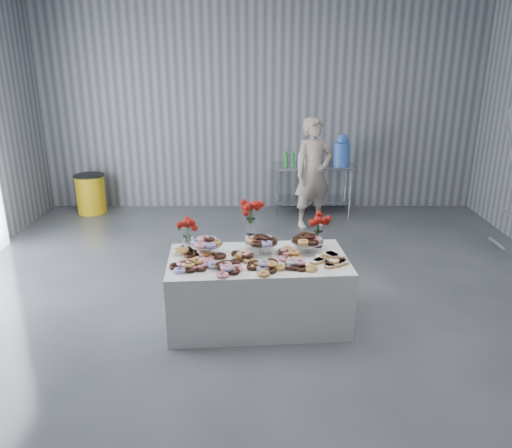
{
  "coord_description": "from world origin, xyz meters",
  "views": [
    {
      "loc": [
        -0.08,
        -4.74,
        2.83
      ],
      "look_at": [
        -0.08,
        0.69,
        0.95
      ],
      "focal_mm": 35.0,
      "sensor_mm": 36.0,
      "label": 1
    }
  ],
  "objects": [
    {
      "name": "bouquet_center",
      "position": [
        -0.13,
        0.49,
        1.13
      ],
      "size": [
        0.26,
        0.26,
        0.57
      ],
      "color": "silver",
      "rests_on": "display_table"
    },
    {
      "name": "trash_barrel",
      "position": [
        -3.12,
        4.1,
        0.36
      ],
      "size": [
        0.56,
        0.56,
        0.71
      ],
      "rotation": [
        0.0,
        0.0,
        -0.16
      ],
      "color": "gold",
      "rests_on": "ground"
    },
    {
      "name": "person",
      "position": [
        0.87,
        3.36,
        0.92
      ],
      "size": [
        0.79,
        0.68,
        1.84
      ],
      "primitive_type": "imported",
      "rotation": [
        0.0,
        0.0,
        0.42
      ],
      "color": "#CC8C93",
      "rests_on": "ground"
    },
    {
      "name": "cake_stand_left",
      "position": [
        -0.61,
        0.25,
        0.89
      ],
      "size": [
        0.36,
        0.36,
        0.17
      ],
      "color": "silver",
      "rests_on": "display_table"
    },
    {
      "name": "bouquet_right",
      "position": [
        0.62,
        0.5,
        1.05
      ],
      "size": [
        0.26,
        0.26,
        0.42
      ],
      "color": "white",
      "rests_on": "display_table"
    },
    {
      "name": "donut_mounds",
      "position": [
        -0.06,
        0.1,
        0.8
      ],
      "size": [
        1.86,
        0.94,
        0.09
      ],
      "primitive_type": null,
      "rotation": [
        0.0,
        0.0,
        0.08
      ],
      "color": "#E9A455",
      "rests_on": "display_table"
    },
    {
      "name": "bouquet_left",
      "position": [
        -0.82,
        0.34,
        1.05
      ],
      "size": [
        0.26,
        0.26,
        0.42
      ],
      "color": "white",
      "rests_on": "display_table"
    },
    {
      "name": "cake_stand_mid",
      "position": [
        -0.02,
        0.3,
        0.89
      ],
      "size": [
        0.36,
        0.36,
        0.17
      ],
      "color": "silver",
      "rests_on": "display_table"
    },
    {
      "name": "drink_bottles",
      "position": [
        0.64,
        4.0,
        1.04
      ],
      "size": [
        0.54,
        0.08,
        0.27
      ],
      "primitive_type": null,
      "color": "#268C33",
      "rests_on": "prep_table"
    },
    {
      "name": "room_walls",
      "position": [
        -0.27,
        0.07,
        2.64
      ],
      "size": [
        8.04,
        9.04,
        4.02
      ],
      "color": "gray",
      "rests_on": "ground"
    },
    {
      "name": "danish_pile",
      "position": [
        0.7,
        0.05,
        0.81
      ],
      "size": [
        0.48,
        0.48,
        0.11
      ],
      "primitive_type": null,
      "color": "white",
      "rests_on": "display_table"
    },
    {
      "name": "cake_stand_right",
      "position": [
        0.48,
        0.34,
        0.89
      ],
      "size": [
        0.36,
        0.36,
        0.17
      ],
      "color": "silver",
      "rests_on": "display_table"
    },
    {
      "name": "ground",
      "position": [
        0.0,
        0.0,
        0.0
      ],
      "size": [
        9.0,
        9.0,
        0.0
      ],
      "primitive_type": "plane",
      "color": "#35383D",
      "rests_on": "ground"
    },
    {
      "name": "water_jug",
      "position": [
        1.46,
        4.1,
        1.15
      ],
      "size": [
        0.28,
        0.28,
        0.55
      ],
      "color": "#437AE5",
      "rests_on": "prep_table"
    },
    {
      "name": "prep_table",
      "position": [
        0.96,
        4.1,
        0.62
      ],
      "size": [
        1.5,
        0.6,
        0.9
      ],
      "color": "silver",
      "rests_on": "ground"
    },
    {
      "name": "display_table",
      "position": [
        -0.06,
        0.15,
        0.38
      ],
      "size": [
        1.97,
        1.14,
        0.75
      ],
      "primitive_type": "cube",
      "rotation": [
        0.0,
        0.0,
        0.08
      ],
      "color": "white",
      "rests_on": "ground"
    }
  ]
}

